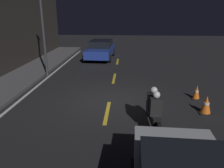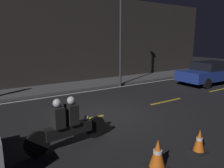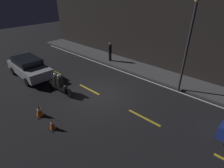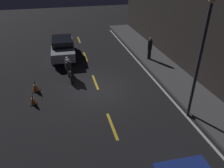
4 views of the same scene
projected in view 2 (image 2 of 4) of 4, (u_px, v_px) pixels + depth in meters
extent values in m
plane|color=black|center=(103.00, 115.00, 8.48)|extent=(56.00, 56.00, 0.00)
cube|color=#4C4C4F|center=(57.00, 89.00, 12.76)|extent=(28.00, 2.27, 0.14)
cube|color=#2D2826|center=(47.00, 40.00, 13.24)|extent=(28.00, 0.30, 5.76)
cube|color=gold|center=(80.00, 120.00, 7.94)|extent=(2.00, 0.14, 0.01)
cube|color=gold|center=(166.00, 101.00, 10.37)|extent=(2.00, 0.14, 0.01)
cube|color=gold|center=(220.00, 90.00, 12.81)|extent=(2.00, 0.14, 0.01)
cube|color=silver|center=(66.00, 95.00, 11.64)|extent=(25.20, 0.14, 0.01)
cube|color=navy|center=(209.00, 74.00, 14.39)|extent=(4.47, 2.02, 0.63)
cube|color=black|center=(212.00, 66.00, 14.38)|extent=(2.49, 1.75, 0.52)
cube|color=red|center=(220.00, 69.00, 15.95)|extent=(0.07, 0.20, 0.10)
cylinder|color=black|center=(207.00, 84.00, 13.00)|extent=(0.62, 0.21, 0.62)
cylinder|color=black|center=(183.00, 79.00, 14.51)|extent=(0.62, 0.21, 0.62)
cylinder|color=black|center=(209.00, 76.00, 15.89)|extent=(0.62, 0.21, 0.62)
cylinder|color=black|center=(96.00, 127.00, 6.52)|extent=(0.65, 0.13, 0.65)
cylinder|color=black|center=(37.00, 144.00, 5.47)|extent=(0.65, 0.15, 0.65)
cube|color=black|center=(69.00, 130.00, 5.97)|extent=(1.36, 0.34, 0.30)
sphere|color=#F2EABF|center=(87.00, 117.00, 6.26)|extent=(0.14, 0.14, 0.14)
cube|color=black|center=(72.00, 114.00, 5.94)|extent=(0.31, 0.38, 0.55)
sphere|color=silver|center=(71.00, 100.00, 5.86)|extent=(0.22, 0.22, 0.22)
cube|color=black|center=(58.00, 117.00, 5.70)|extent=(0.31, 0.38, 0.55)
sphere|color=silver|center=(57.00, 103.00, 5.63)|extent=(0.22, 0.22, 0.22)
cube|color=black|center=(157.00, 167.00, 5.02)|extent=(0.48, 0.48, 0.03)
cone|color=orange|center=(158.00, 153.00, 4.95)|extent=(0.37, 0.37, 0.66)
cylinder|color=white|center=(158.00, 152.00, 4.94)|extent=(0.20, 0.20, 0.08)
cube|color=black|center=(198.00, 151.00, 5.74)|extent=(0.37, 0.37, 0.03)
cone|color=orange|center=(199.00, 140.00, 5.68)|extent=(0.29, 0.29, 0.58)
cylinder|color=white|center=(199.00, 139.00, 5.68)|extent=(0.16, 0.16, 0.07)
cylinder|color=#333338|center=(121.00, 42.00, 13.14)|extent=(0.14, 0.14, 5.50)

